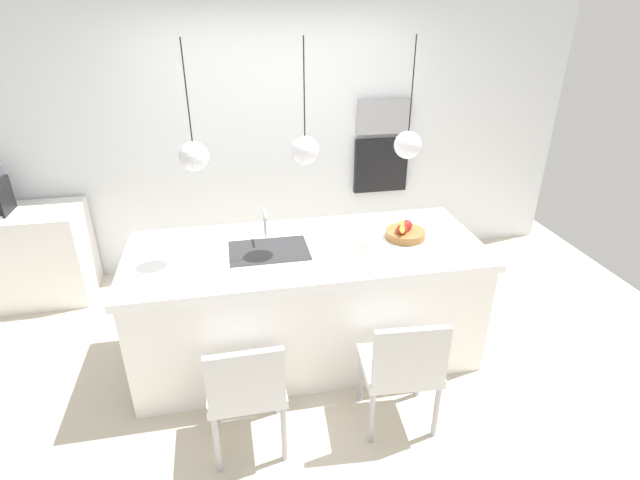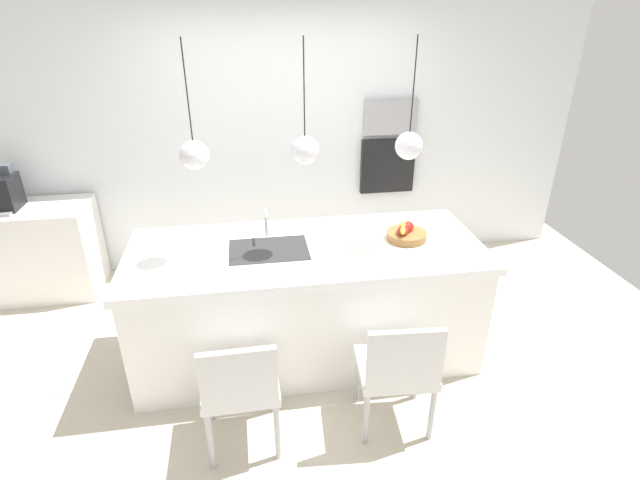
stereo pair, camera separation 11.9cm
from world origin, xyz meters
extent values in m
plane|color=beige|center=(0.00, 0.00, 0.00)|extent=(6.60, 6.60, 0.00)
cube|color=white|center=(0.00, 1.65, 1.30)|extent=(6.00, 0.10, 2.60)
cube|color=white|center=(0.00, 0.00, 0.43)|extent=(2.50, 0.97, 0.87)
cube|color=white|center=(0.00, 0.00, 0.90)|extent=(2.56, 1.03, 0.06)
cube|color=#2D2D30|center=(-0.27, 0.00, 0.92)|extent=(0.56, 0.40, 0.02)
cylinder|color=silver|center=(-0.27, 0.24, 1.04)|extent=(0.02, 0.02, 0.22)
cylinder|color=silver|center=(-0.27, 0.16, 1.14)|extent=(0.02, 0.16, 0.02)
cylinder|color=#9E6B38|center=(0.75, 0.02, 0.96)|extent=(0.30, 0.30, 0.06)
sphere|color=red|center=(0.75, 0.02, 1.02)|extent=(0.08, 0.08, 0.08)
sphere|color=#B22D1E|center=(0.71, -0.02, 1.02)|extent=(0.08, 0.08, 0.08)
sphere|color=red|center=(0.77, 0.04, 1.02)|extent=(0.08, 0.08, 0.08)
sphere|color=orange|center=(0.75, 0.04, 1.01)|extent=(0.08, 0.08, 0.08)
ellipsoid|color=yellow|center=(0.71, -0.01, 1.04)|extent=(0.09, 0.19, 0.07)
cube|color=white|center=(-2.40, 1.28, 0.43)|extent=(1.10, 0.60, 0.87)
cube|color=black|center=(-2.49, 1.28, 1.02)|extent=(0.20, 0.28, 0.30)
cube|color=gray|center=(-2.49, 1.11, 0.88)|extent=(0.16, 0.08, 0.02)
cube|color=#4C515B|center=(-2.49, 1.36, 1.21)|extent=(0.14, 0.11, 0.08)
cube|color=#9E9EA3|center=(1.05, 1.58, 1.49)|extent=(0.54, 0.08, 0.34)
cube|color=black|center=(1.05, 1.58, 0.99)|extent=(0.56, 0.08, 0.56)
cube|color=silver|center=(-0.51, -0.80, 0.46)|extent=(0.46, 0.45, 0.06)
cube|color=silver|center=(-0.51, -1.00, 0.67)|extent=(0.43, 0.05, 0.36)
cylinder|color=#B2B2B7|center=(-0.32, -0.60, 0.22)|extent=(0.04, 0.04, 0.43)
cylinder|color=#B2B2B7|center=(-0.71, -0.61, 0.22)|extent=(0.04, 0.04, 0.43)
cylinder|color=#B2B2B7|center=(-0.31, -0.98, 0.22)|extent=(0.04, 0.04, 0.43)
cylinder|color=#B2B2B7|center=(-0.70, -0.99, 0.22)|extent=(0.04, 0.04, 0.43)
cube|color=silver|center=(0.46, -0.80, 0.44)|extent=(0.50, 0.45, 0.06)
cube|color=silver|center=(0.44, -0.98, 0.66)|extent=(0.45, 0.07, 0.39)
cylinder|color=#B2B2B7|center=(0.67, -0.63, 0.20)|extent=(0.04, 0.04, 0.41)
cylinder|color=#B2B2B7|center=(0.26, -0.60, 0.20)|extent=(0.04, 0.04, 0.41)
cylinder|color=#B2B2B7|center=(0.65, -0.99, 0.20)|extent=(0.04, 0.04, 0.41)
cylinder|color=#B2B2B7|center=(0.24, -0.96, 0.20)|extent=(0.04, 0.04, 0.41)
sphere|color=silver|center=(-0.71, 0.00, 1.64)|extent=(0.19, 0.19, 0.19)
cylinder|color=black|center=(-0.71, 0.00, 2.03)|extent=(0.01, 0.01, 0.60)
sphere|color=silver|center=(0.00, 0.00, 1.64)|extent=(0.19, 0.19, 0.19)
cylinder|color=black|center=(0.00, 0.00, 2.03)|extent=(0.01, 0.01, 0.60)
sphere|color=silver|center=(0.71, 0.00, 1.64)|extent=(0.19, 0.19, 0.19)
cylinder|color=black|center=(0.71, 0.00, 2.03)|extent=(0.01, 0.01, 0.60)
camera|label=1|loc=(-0.50, -3.05, 2.50)|focal=27.09mm
camera|label=2|loc=(-0.38, -3.07, 2.50)|focal=27.09mm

